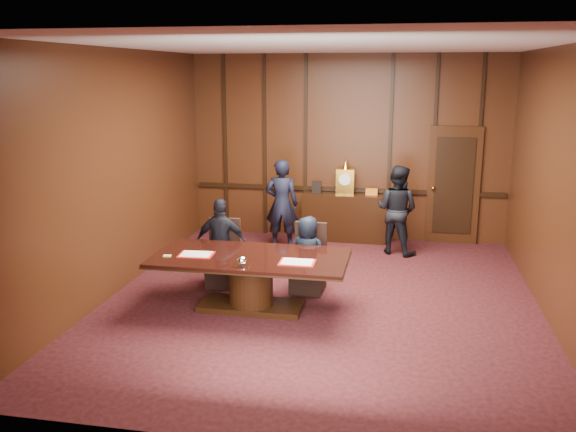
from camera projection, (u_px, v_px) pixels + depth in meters
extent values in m
plane|color=black|center=(321.00, 301.00, 8.64)|extent=(7.00, 7.00, 0.00)
plane|color=silver|center=(324.00, 45.00, 7.83)|extent=(7.00, 7.00, 0.00)
cube|color=black|center=(347.00, 148.00, 11.58)|extent=(6.00, 0.04, 3.50)
cube|color=black|center=(264.00, 253.00, 4.89)|extent=(6.00, 0.04, 3.50)
cube|color=black|center=(116.00, 172.00, 8.78)|extent=(0.04, 7.00, 3.50)
cube|color=black|center=(558.00, 187.00, 7.69)|extent=(0.04, 7.00, 3.50)
cube|color=black|center=(346.00, 189.00, 11.74)|extent=(5.90, 0.05, 0.08)
cube|color=black|center=(454.00, 186.00, 11.33)|extent=(0.95, 0.06, 2.20)
sphere|color=gold|center=(433.00, 188.00, 11.34)|extent=(0.08, 0.08, 0.08)
cube|color=black|center=(344.00, 217.00, 11.65)|extent=(1.60, 0.45, 0.90)
cube|color=black|center=(308.00, 237.00, 11.88)|extent=(0.12, 0.40, 0.06)
cube|color=black|center=(381.00, 240.00, 11.62)|extent=(0.12, 0.40, 0.06)
cube|color=gold|center=(345.00, 182.00, 11.49)|extent=(0.34, 0.18, 0.48)
cylinder|color=white|center=(345.00, 179.00, 11.38)|extent=(0.22, 0.03, 0.22)
cone|color=gold|center=(346.00, 165.00, 11.42)|extent=(0.14, 0.14, 0.16)
cube|color=black|center=(316.00, 187.00, 11.64)|extent=(0.18, 0.04, 0.22)
cube|color=orange|center=(372.00, 192.00, 11.46)|extent=(0.22, 0.12, 0.12)
cube|color=black|center=(251.00, 306.00, 8.34)|extent=(1.40, 0.60, 0.08)
cylinder|color=black|center=(251.00, 282.00, 8.26)|extent=(0.60, 0.60, 0.62)
cube|color=black|center=(251.00, 259.00, 8.19)|extent=(2.62, 1.32, 0.02)
cube|color=black|center=(251.00, 258.00, 8.18)|extent=(2.60, 1.30, 0.06)
cube|color=#B31610|center=(196.00, 255.00, 8.20)|extent=(0.48, 0.36, 0.01)
cube|color=white|center=(196.00, 254.00, 8.20)|extent=(0.42, 0.31, 0.01)
cube|color=#B31610|center=(297.00, 262.00, 7.86)|extent=(0.46, 0.33, 0.01)
cube|color=white|center=(297.00, 262.00, 7.86)|extent=(0.40, 0.28, 0.01)
cube|color=white|center=(242.00, 265.00, 7.74)|extent=(0.20, 0.14, 0.01)
ellipsoid|color=white|center=(242.00, 261.00, 7.73)|extent=(0.13, 0.13, 0.10)
cube|color=#E4C16F|center=(167.00, 256.00, 8.14)|extent=(0.11, 0.08, 0.01)
cube|color=black|center=(223.00, 270.00, 9.23)|extent=(0.53, 0.53, 0.46)
cube|color=black|center=(225.00, 236.00, 9.32)|extent=(0.48, 0.11, 0.55)
cylinder|color=black|center=(207.00, 281.00, 9.10)|extent=(0.04, 0.04, 0.23)
cylinder|color=black|center=(240.00, 274.00, 9.41)|extent=(0.04, 0.04, 0.23)
cube|color=black|center=(308.00, 276.00, 8.99)|extent=(0.50, 0.50, 0.46)
cube|color=black|center=(311.00, 240.00, 9.08)|extent=(0.48, 0.08, 0.55)
cylinder|color=black|center=(292.00, 287.00, 8.86)|extent=(0.04, 0.04, 0.23)
cylinder|color=black|center=(323.00, 279.00, 9.17)|extent=(0.04, 0.04, 0.23)
imported|color=black|center=(222.00, 243.00, 9.08)|extent=(0.80, 0.36, 1.35)
imported|color=black|center=(308.00, 255.00, 8.86)|extent=(0.62, 0.47, 1.14)
imported|color=black|center=(282.00, 204.00, 11.06)|extent=(0.62, 0.43, 1.65)
imported|color=black|center=(397.00, 210.00, 10.74)|extent=(0.94, 0.86, 1.58)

